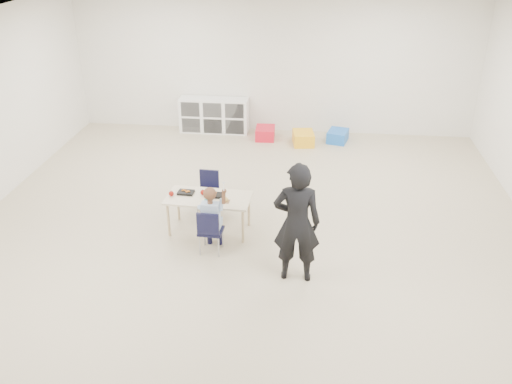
# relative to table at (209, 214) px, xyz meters

# --- Properties ---
(room) EXTENTS (9.00, 9.02, 2.80)m
(room) POSITION_rel_table_xyz_m (0.56, -0.32, 1.13)
(room) COLOR #BBAE90
(room) RESTS_ON ground
(table) EXTENTS (1.20, 0.65, 0.53)m
(table) POSITION_rel_table_xyz_m (0.00, 0.00, 0.00)
(table) COLOR beige
(table) RESTS_ON ground
(chair_near) EXTENTS (0.33, 0.31, 0.64)m
(chair_near) POSITION_rel_table_xyz_m (0.12, -0.52, 0.05)
(chair_near) COLOR black
(chair_near) RESTS_ON ground
(chair_far) EXTENTS (0.33, 0.31, 0.64)m
(chair_far) POSITION_rel_table_xyz_m (-0.12, 0.52, 0.05)
(chair_far) COLOR black
(chair_far) RESTS_ON ground
(child) EXTENTS (0.45, 0.45, 1.01)m
(child) POSITION_rel_table_xyz_m (0.12, -0.52, 0.23)
(child) COLOR #ABC5E7
(child) RESTS_ON chair_near
(lunch_tray_near) EXTENTS (0.23, 0.17, 0.03)m
(lunch_tray_near) POSITION_rel_table_xyz_m (0.08, 0.04, 0.28)
(lunch_tray_near) COLOR black
(lunch_tray_near) RESTS_ON table
(lunch_tray_far) EXTENTS (0.23, 0.17, 0.03)m
(lunch_tray_far) POSITION_rel_table_xyz_m (-0.34, 0.08, 0.28)
(lunch_tray_far) COLOR black
(lunch_tray_far) RESTS_ON table
(milk_carton) EXTENTS (0.07, 0.07, 0.10)m
(milk_carton) POSITION_rel_table_xyz_m (0.01, -0.11, 0.31)
(milk_carton) COLOR white
(milk_carton) RESTS_ON table
(bread_roll) EXTENTS (0.09, 0.09, 0.07)m
(bread_roll) POSITION_rel_table_xyz_m (0.25, -0.11, 0.30)
(bread_roll) COLOR #DDB25A
(bread_roll) RESTS_ON table
(apple_near) EXTENTS (0.07, 0.07, 0.07)m
(apple_near) POSITION_rel_table_xyz_m (-0.09, 0.06, 0.30)
(apple_near) COLOR maroon
(apple_near) RESTS_ON table
(apple_far) EXTENTS (0.07, 0.07, 0.07)m
(apple_far) POSITION_rel_table_xyz_m (-0.52, -0.02, 0.30)
(apple_far) COLOR maroon
(apple_far) RESTS_ON table
(cubby_shelf) EXTENTS (1.40, 0.40, 0.70)m
(cubby_shelf) POSITION_rel_table_xyz_m (-0.64, 3.96, 0.08)
(cubby_shelf) COLOR white
(cubby_shelf) RESTS_ON ground
(adult) EXTENTS (0.57, 0.38, 1.54)m
(adult) POSITION_rel_table_xyz_m (1.25, -0.99, 0.50)
(adult) COLOR black
(adult) RESTS_ON ground
(bin_red) EXTENTS (0.39, 0.49, 0.23)m
(bin_red) POSITION_rel_table_xyz_m (0.44, 3.66, -0.16)
(bin_red) COLOR red
(bin_red) RESTS_ON ground
(bin_yellow) EXTENTS (0.46, 0.55, 0.25)m
(bin_yellow) POSITION_rel_table_xyz_m (1.21, 3.45, -0.15)
(bin_yellow) COLOR yellow
(bin_yellow) RESTS_ON ground
(bin_blue) EXTENTS (0.46, 0.54, 0.23)m
(bin_blue) POSITION_rel_table_xyz_m (1.89, 3.66, -0.16)
(bin_blue) COLOR blue
(bin_blue) RESTS_ON ground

